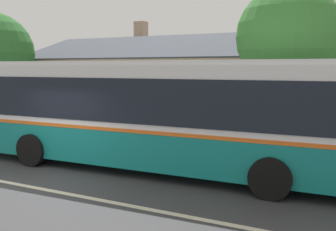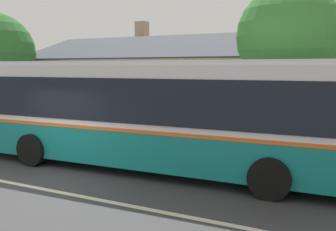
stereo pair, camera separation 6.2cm
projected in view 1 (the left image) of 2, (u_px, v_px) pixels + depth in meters
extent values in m
plane|color=#38383A|center=(28.00, 186.00, 9.60)|extent=(300.00, 300.00, 0.00)
cube|color=gray|center=(144.00, 142.00, 14.93)|extent=(60.00, 3.00, 0.15)
cube|color=beige|center=(28.00, 186.00, 9.60)|extent=(60.00, 0.16, 0.01)
cube|color=tan|center=(226.00, 90.00, 21.38)|extent=(22.32, 9.52, 3.44)
cube|color=#424751|center=(213.00, 45.00, 18.95)|extent=(22.92, 4.81, 1.59)
cube|color=#424751|center=(238.00, 49.00, 23.18)|extent=(22.92, 4.81, 1.59)
cube|color=tan|center=(141.00, 31.00, 24.44)|extent=(0.70, 0.70, 1.20)
cube|color=black|center=(62.00, 88.00, 20.51)|extent=(1.10, 0.06, 1.30)
cube|color=black|center=(145.00, 91.00, 18.23)|extent=(1.10, 0.06, 1.30)
cube|color=black|center=(251.00, 94.00, 15.96)|extent=(1.10, 0.06, 1.30)
cube|color=#4C3323|center=(268.00, 115.00, 15.74)|extent=(1.00, 0.06, 2.10)
cube|color=#147F7A|center=(148.00, 143.00, 11.25)|extent=(12.40, 2.89, 1.02)
cube|color=orange|center=(147.00, 124.00, 11.18)|extent=(12.42, 2.91, 0.10)
cube|color=white|center=(147.00, 94.00, 11.06)|extent=(12.40, 2.89, 1.70)
cube|color=white|center=(147.00, 63.00, 10.94)|extent=(12.15, 2.76, 0.12)
cube|color=black|center=(165.00, 95.00, 12.22)|extent=(11.34, 0.39, 1.20)
cube|color=black|center=(125.00, 101.00, 9.93)|extent=(11.34, 0.39, 1.20)
cube|color=#197233|center=(125.00, 132.00, 13.03)|extent=(3.45, 0.14, 0.71)
cube|color=black|center=(323.00, 123.00, 10.34)|extent=(0.90, 0.06, 2.47)
cylinder|color=black|center=(284.00, 155.00, 10.85)|extent=(1.01, 0.31, 1.00)
cylinder|color=black|center=(270.00, 178.00, 8.59)|extent=(1.01, 0.31, 1.00)
cylinder|color=black|center=(82.00, 136.00, 13.80)|extent=(1.01, 0.31, 1.00)
cylinder|color=black|center=(32.00, 150.00, 11.54)|extent=(1.01, 0.31, 1.00)
cube|color=brown|center=(12.00, 119.00, 17.66)|extent=(1.63, 0.10, 0.04)
cube|color=brown|center=(10.00, 119.00, 17.53)|extent=(1.63, 0.10, 0.04)
cube|color=brown|center=(7.00, 120.00, 17.40)|extent=(1.63, 0.10, 0.04)
cube|color=brown|center=(5.00, 114.00, 17.25)|extent=(1.63, 0.04, 0.10)
cube|color=brown|center=(5.00, 111.00, 17.23)|extent=(1.63, 0.04, 0.10)
cube|color=black|center=(20.00, 125.00, 17.27)|extent=(0.08, 0.43, 0.45)
cube|color=black|center=(1.00, 123.00, 17.84)|extent=(0.08, 0.43, 0.45)
cylinder|color=#4C3828|center=(285.00, 112.00, 13.37)|extent=(0.40, 0.40, 2.92)
sphere|color=#387A33|center=(288.00, 37.00, 13.02)|extent=(3.62, 3.62, 3.62)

